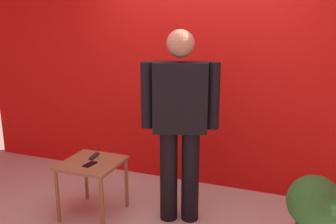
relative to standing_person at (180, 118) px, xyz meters
name	(u,v)px	position (x,y,z in m)	size (l,w,h in m)	color
back_wall_red	(204,58)	(-0.03, 0.91, 0.47)	(6.07, 0.12, 2.98)	red
standing_person	(180,118)	(0.00, 0.00, 0.00)	(0.72, 0.38, 1.82)	black
side_table	(92,169)	(-0.83, -0.22, -0.54)	(0.55, 0.55, 0.56)	olive
cell_phone	(90,164)	(-0.80, -0.30, -0.45)	(0.07, 0.14, 0.01)	black
tv_remote	(94,156)	(-0.87, -0.11, -0.45)	(0.04, 0.17, 0.02)	black
potted_plant	(314,209)	(1.20, -0.14, -0.61)	(0.44, 0.44, 0.69)	brown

